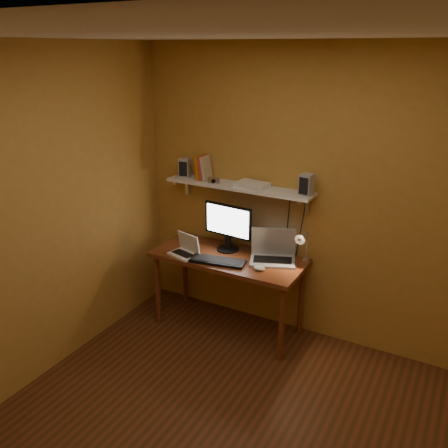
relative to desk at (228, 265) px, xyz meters
The scene contains 14 objects.
room 1.59m from the desk, 61.68° to the right, with size 3.44×3.24×2.64m.
desk is the anchor object (origin of this frame).
wall_shelf 0.72m from the desk, 90.00° to the left, with size 1.40×0.25×0.21m.
monitor 0.37m from the desk, 119.25° to the left, with size 0.49×0.23×0.44m.
laptop 0.44m from the desk, 17.89° to the left, with size 0.47×0.41×0.29m.
netbook 0.42m from the desk, 156.46° to the right, with size 0.29×0.24×0.20m.
keyboard 0.19m from the desk, 95.67° to the right, with size 0.49×0.16×0.03m, color black.
mouse 0.41m from the desk, 19.01° to the right, with size 0.11×0.07×0.04m, color white.
desk_lamp 0.73m from the desk, 10.81° to the left, with size 0.09×0.23×0.38m.
speaker_left 1.01m from the desk, 161.00° to the left, with size 0.10×0.10×0.18m, color #9799A0.
speaker_right 1.04m from the desk, 15.90° to the left, with size 0.10×0.10×0.18m, color #9799A0.
books 0.93m from the desk, 150.90° to the left, with size 0.12×0.15×0.22m.
shelf_camera 0.78m from the desk, 150.90° to the left, with size 0.11×0.06×0.06m.
router 0.77m from the desk, 51.39° to the left, with size 0.28×0.19×0.05m, color white.
Camera 1 is at (1.18, -2.19, 2.54)m, focal length 38.00 mm.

